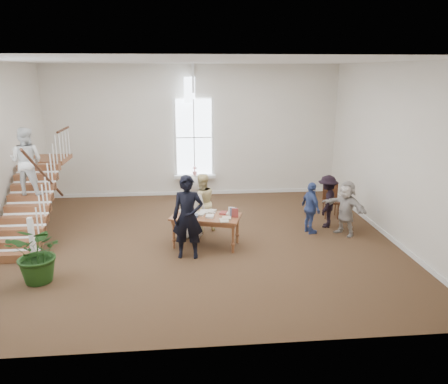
{
  "coord_description": "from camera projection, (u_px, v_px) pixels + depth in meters",
  "views": [
    {
      "loc": [
        -0.37,
        -10.58,
        4.3
      ],
      "look_at": [
        0.66,
        0.4,
        1.2
      ],
      "focal_mm": 35.0,
      "sensor_mm": 36.0,
      "label": 1
    }
  ],
  "objects": [
    {
      "name": "woman_cluster_c",
      "position": [
        346.0,
        208.0,
        11.63
      ],
      "size": [
        1.14,
        1.39,
        1.49
      ],
      "primitive_type": "imported",
      "rotation": [
        0.0,
        0.0,
        5.31
      ],
      "color": "#B7ADA5",
      "rests_on": "ground"
    },
    {
      "name": "police_officer",
      "position": [
        188.0,
        217.0,
        10.14
      ],
      "size": [
        0.77,
        0.55,
        1.99
      ],
      "primitive_type": "imported",
      "rotation": [
        0.0,
        0.0,
        -0.11
      ],
      "color": "black",
      "rests_on": "ground"
    },
    {
      "name": "floor_plant",
      "position": [
        39.0,
        253.0,
        9.02
      ],
      "size": [
        1.4,
        1.29,
        1.29
      ],
      "primitive_type": "imported",
      "rotation": [
        0.0,
        0.0,
        -0.29
      ],
      "color": "#1A3C13",
      "rests_on": "ground"
    },
    {
      "name": "woman_cluster_a",
      "position": [
        311.0,
        208.0,
        11.75
      ],
      "size": [
        0.54,
        0.89,
        1.42
      ],
      "primitive_type": "imported",
      "rotation": [
        0.0,
        0.0,
        1.82
      ],
      "color": "#384B87",
      "rests_on": "ground"
    },
    {
      "name": "ground",
      "position": [
        200.0,
        241.0,
        11.34
      ],
      "size": [
        10.0,
        10.0,
        0.0
      ],
      "primitive_type": "plane",
      "color": "#3E2518",
      "rests_on": "ground"
    },
    {
      "name": "person_yellow",
      "position": [
        202.0,
        202.0,
        11.91
      ],
      "size": [
        0.92,
        0.79,
        1.61
      ],
      "primitive_type": "imported",
      "rotation": [
        0.0,
        0.0,
        3.4
      ],
      "color": "beige",
      "rests_on": "ground"
    },
    {
      "name": "woman_cluster_b",
      "position": [
        327.0,
        201.0,
        12.23
      ],
      "size": [
        0.92,
        1.11,
        1.49
      ],
      "primitive_type": "imported",
      "rotation": [
        0.0,
        0.0,
        4.26
      ],
      "color": "black",
      "rests_on": "ground"
    },
    {
      "name": "side_chair",
      "position": [
        331.0,
        198.0,
        13.14
      ],
      "size": [
        0.5,
        0.5,
        1.04
      ],
      "rotation": [
        0.0,
        0.0,
        -0.11
      ],
      "color": "#3C1E10",
      "rests_on": "ground"
    },
    {
      "name": "elderly_woman",
      "position": [
        191.0,
        207.0,
        11.39
      ],
      "size": [
        0.94,
        0.76,
        1.67
      ],
      "primitive_type": "imported",
      "rotation": [
        0.0,
        0.0,
        2.83
      ],
      "color": "beige",
      "rests_on": "ground"
    },
    {
      "name": "staircase",
      "position": [
        29.0,
        178.0,
        11.23
      ],
      "size": [
        1.1,
        4.1,
        2.92
      ],
      "color": "brown",
      "rests_on": "ground"
    },
    {
      "name": "library_table",
      "position": [
        206.0,
        219.0,
        10.89
      ],
      "size": [
        1.86,
        1.29,
        0.86
      ],
      "rotation": [
        0.0,
        0.0,
        -0.29
      ],
      "color": "brown",
      "rests_on": "ground"
    },
    {
      "name": "room_shell",
      "position": [
        195.0,
        184.0,
        15.44
      ],
      "size": [
        10.49,
        10.0,
        10.0
      ],
      "color": "beige",
      "rests_on": "ground"
    }
  ]
}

